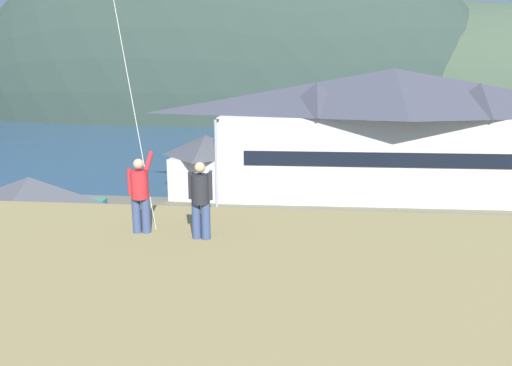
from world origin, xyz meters
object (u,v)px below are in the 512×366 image
parked_car_corner_spot (92,278)px  parking_light_pole (216,166)px  wharf_dock (263,163)px  parked_car_front_row_silver (393,241)px  person_kite_flyer (140,193)px  harbor_lodge (391,130)px  moored_boat_wharfside (231,161)px  moored_boat_outer_mooring (291,165)px  moored_boat_inner_slip (235,157)px  parked_car_front_row_red (205,271)px  parked_car_lone_by_shed (220,237)px  storage_shed_near_lot (33,220)px  parked_car_mid_row_far (412,285)px  person_companion (201,198)px  storage_shed_waterside (206,164)px

parked_car_corner_spot → parking_light_pole: size_ratio=0.62×
wharf_dock → parked_car_corner_spot: bearing=-97.6°
parked_car_front_row_silver → person_kite_flyer: size_ratio=2.28×
harbor_lodge → moored_boat_wharfside: harbor_lodge is taller
parked_car_corner_spot → wharf_dock: bearing=82.4°
moored_boat_outer_mooring → moored_boat_inner_slip: 8.14m
moored_boat_outer_mooring → parking_light_pole: parking_light_pole is taller
parked_car_front_row_red → parked_car_lone_by_shed: 4.77m
storage_shed_near_lot → parked_car_front_row_red: bearing=-13.3°
moored_boat_outer_mooring → parked_car_mid_row_far: moored_boat_outer_mooring is taller
moored_boat_outer_mooring → parking_light_pole: size_ratio=0.84×
person_kite_flyer → storage_shed_near_lot: bearing=130.5°
moored_boat_outer_mooring → parked_car_corner_spot: (-7.68, -30.33, 0.34)m
person_companion → parked_car_front_row_red: bearing=102.3°
wharf_dock → person_companion: bearing=-86.5°
parked_car_mid_row_far → person_kite_flyer: size_ratio=2.31×
harbor_lodge → parked_car_front_row_silver: 15.49m
parked_car_front_row_red → person_companion: size_ratio=2.49×
parked_car_mid_row_far → moored_boat_outer_mooring: bearing=101.8°
moored_boat_inner_slip → parked_car_corner_spot: bearing=-91.7°
storage_shed_waterside → person_kite_flyer: size_ratio=3.13×
harbor_lodge → moored_boat_outer_mooring: (-8.43, 9.21, -4.76)m
wharf_dock → person_companion: person_companion is taller
parked_car_front_row_red → person_kite_flyer: 11.51m
moored_boat_wharfside → moored_boat_outer_mooring: (6.61, -1.52, 0.00)m
parked_car_front_row_red → parked_car_corner_spot: same height
person_companion → moored_boat_outer_mooring: bearing=89.0°
parking_light_pole → wharf_dock: bearing=87.6°
parked_car_mid_row_far → parking_light_pole: bearing=135.1°
harbor_lodge → moored_boat_inner_slip: size_ratio=4.33×
storage_shed_waterside → wharf_dock: 14.38m
parked_car_front_row_silver → person_companion: (-7.06, -15.15, 6.05)m
moored_boat_outer_mooring → parked_car_lone_by_shed: (-3.09, -24.26, 0.34)m
parked_car_lone_by_shed → parking_light_pole: (-1.10, 4.98, 3.07)m
moored_boat_outer_mooring → parked_car_mid_row_far: 30.27m
parked_car_corner_spot → person_kite_flyer: bearing=-56.9°
parked_car_lone_by_shed → moored_boat_inner_slip: bearing=97.0°
storage_shed_near_lot → person_kite_flyer: bearing=-49.5°
moored_boat_outer_mooring → parked_car_front_row_silver: bearing=-75.1°
storage_shed_waterside → moored_boat_inner_slip: bearing=90.0°
storage_shed_waterside → parked_car_front_row_red: 18.64m
storage_shed_waterside → parked_car_lone_by_shed: size_ratio=1.35×
parking_light_pole → storage_shed_near_lot: bearing=-137.6°
moored_boat_wharfside → moored_boat_inner_slip: bearing=90.7°
harbor_lodge → storage_shed_waterside: size_ratio=5.05×
storage_shed_near_lot → moored_boat_outer_mooring: 29.57m
storage_shed_waterside → moored_boat_outer_mooring: size_ratio=0.99×
storage_shed_near_lot → moored_boat_wharfside: size_ratio=1.10×
parked_car_front_row_red → parked_car_corner_spot: size_ratio=1.00×
wharf_dock → parked_car_front_row_red: bearing=-89.4°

